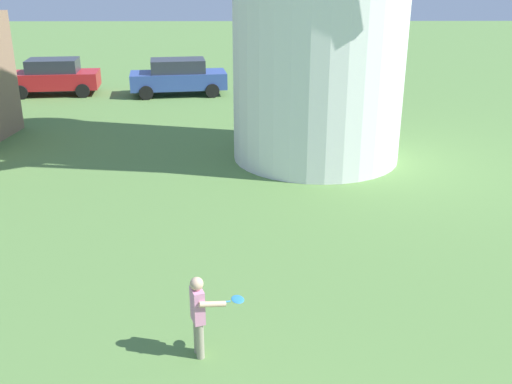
{
  "coord_description": "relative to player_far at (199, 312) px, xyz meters",
  "views": [
    {
      "loc": [
        -0.55,
        -3.25,
        5.36
      ],
      "look_at": [
        -0.48,
        3.67,
        2.7
      ],
      "focal_mm": 41.33,
      "sensor_mm": 36.0,
      "label": 1
    }
  ],
  "objects": [
    {
      "name": "player_far",
      "position": [
        0.0,
        0.0,
        0.0
      ],
      "size": [
        0.82,
        0.42,
        1.29
      ],
      "color": "#9E937F",
      "rests_on": "ground_plane"
    },
    {
      "name": "parked_car_blue",
      "position": [
        -2.43,
        18.77,
        0.08
      ],
      "size": [
        4.36,
        2.37,
        1.56
      ],
      "color": "#334C99",
      "rests_on": "ground_plane"
    },
    {
      "name": "parked_car_red",
      "position": [
        -7.91,
        18.87,
        0.08
      ],
      "size": [
        3.98,
        2.25,
        1.56
      ],
      "color": "red",
      "rests_on": "ground_plane"
    }
  ]
}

